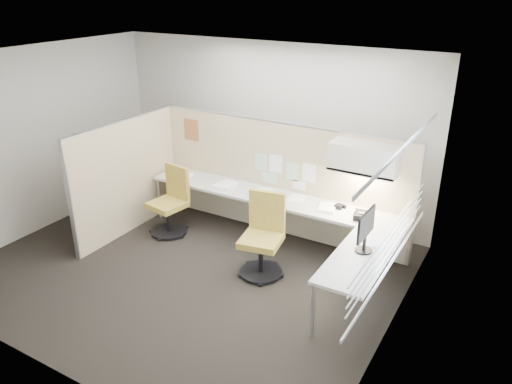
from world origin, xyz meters
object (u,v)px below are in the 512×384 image
Objects in this scene: phone at (361,216)px; chair_right at (263,238)px; chair_left at (171,203)px; desk at (287,212)px; monitor at (366,229)px.

chair_right is at bearing -154.24° from phone.
chair_left is 0.96× the size of chair_right.
chair_left is (-1.80, -0.39, -0.11)m from desk.
phone is at bearing 18.36° from chair_left.
chair_right reaches higher than phone.
chair_left is 3.23m from monitor.
desk is 0.69m from chair_right.
chair_right reaches higher than chair_left.
chair_right is 1.47m from monitor.
chair_left reaches higher than desk.
desk is 1.85m from chair_left.
chair_left is at bearing 179.73° from phone.
desk is 7.79× the size of monitor.
monitor is 2.18× the size of phone.
monitor is (3.17, -0.34, 0.54)m from chair_left.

